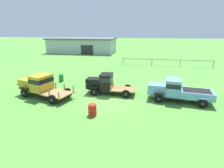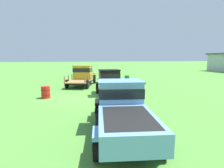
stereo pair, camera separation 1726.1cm
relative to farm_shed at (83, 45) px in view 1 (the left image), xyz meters
The scene contains 8 objects.
ground_plane 36.39m from the farm_shed, 67.59° to the right, with size 240.00×240.00×0.00m, color #518E38.
farm_shed is the anchor object (origin of this frame).
paddock_fence 26.30m from the farm_shed, 37.58° to the right, with size 15.60×0.61×1.22m.
vintage_truck_foreground_near 33.99m from the farm_shed, 78.18° to the right, with size 5.94×3.46×2.13m.
vintage_truck_second_in_line 34.13m from the farm_shed, 67.61° to the right, with size 4.97×1.99×2.05m.
vintage_truck_midrow_center 37.93m from the farm_shed, 58.44° to the right, with size 5.76×2.71×2.02m.
oil_drum_beside_row 29.04m from the farm_shed, 76.59° to the right, with size 0.57×0.57×0.88m.
oil_drum_near_fence 38.60m from the farm_shed, 70.21° to the right, with size 0.65×0.65×0.87m.
Camera 1 is at (2.70, -14.24, 6.22)m, focal length 28.00 mm.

